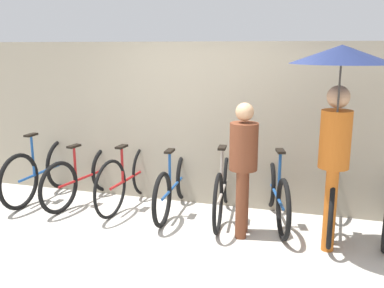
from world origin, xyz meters
TOP-DOWN VIEW (x-y plane):
  - ground_plane at (0.00, 0.00)m, footprint 30.00×30.00m
  - back_wall at (0.00, 1.80)m, footprint 12.65×0.12m
  - parked_bicycle_0 at (-2.32, 1.35)m, footprint 0.44×1.73m
  - parked_bicycle_1 at (-1.66, 1.39)m, footprint 0.50×1.69m
  - parked_bicycle_2 at (-1.00, 1.42)m, footprint 0.44×1.73m
  - parked_bicycle_3 at (-0.33, 1.38)m, footprint 0.44×1.71m
  - parked_bicycle_4 at (0.33, 1.38)m, footprint 0.44×1.77m
  - parked_bicycle_5 at (0.99, 1.41)m, footprint 0.59×1.71m
  - parked_bicycle_6 at (1.66, 1.32)m, footprint 0.44×1.72m
  - pedestrian_leading at (0.66, 0.88)m, footprint 0.32×0.32m
  - pedestrian_center at (1.62, 0.75)m, footprint 1.00×1.00m

SIDE VIEW (x-z plane):
  - ground_plane at x=0.00m, z-range 0.00..0.00m
  - parked_bicycle_3 at x=-0.33m, z-range -0.16..0.88m
  - parked_bicycle_1 at x=-1.66m, z-range -0.14..0.86m
  - parked_bicycle_5 at x=0.99m, z-range -0.17..0.92m
  - parked_bicycle_4 at x=0.33m, z-range -0.14..0.91m
  - parked_bicycle_2 at x=-1.00m, z-range -0.10..0.89m
  - parked_bicycle_0 at x=-2.32m, z-range -0.12..0.92m
  - parked_bicycle_6 at x=1.66m, z-range -0.14..0.93m
  - pedestrian_leading at x=0.66m, z-range 0.12..1.67m
  - back_wall at x=0.00m, z-range 0.00..2.21m
  - pedestrian_center at x=1.62m, z-range 0.61..2.78m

